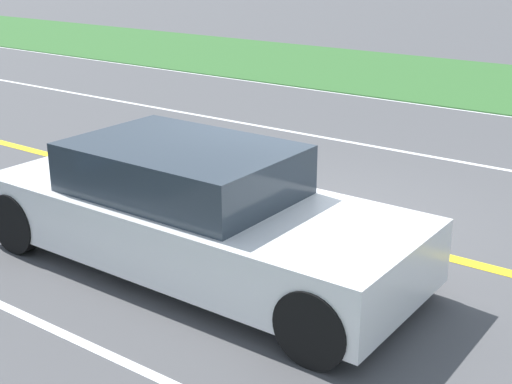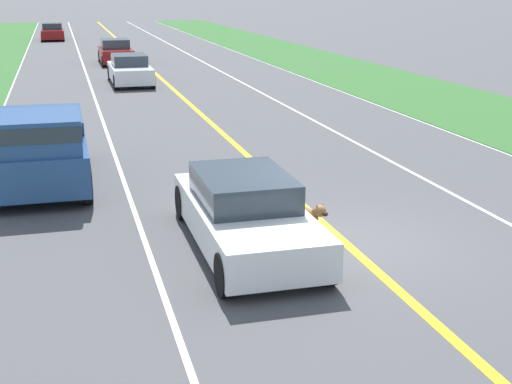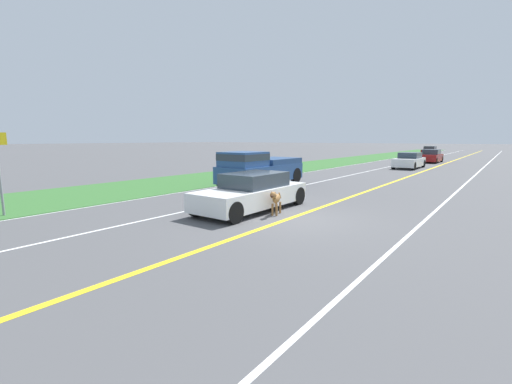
# 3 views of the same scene
# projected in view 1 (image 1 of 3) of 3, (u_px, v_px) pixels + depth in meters

# --- Properties ---
(ground_plane) EXTENTS (400.00, 400.00, 0.00)m
(ground_plane) POSITION_uv_depth(u_px,v_px,m) (311.00, 222.00, 8.69)
(ground_plane) COLOR #4C4C4F
(centre_divider_line) EXTENTS (0.18, 160.00, 0.01)m
(centre_divider_line) POSITION_uv_depth(u_px,v_px,m) (311.00, 222.00, 8.69)
(centre_divider_line) COLOR yellow
(centre_divider_line) RESTS_ON ground
(lane_edge_line_left) EXTENTS (0.14, 160.00, 0.01)m
(lane_edge_line_left) POSITION_uv_depth(u_px,v_px,m) (498.00, 115.00, 14.03)
(lane_edge_line_left) COLOR white
(lane_edge_line_left) RESTS_ON ground
(lane_dash_same_dir) EXTENTS (0.10, 160.00, 0.01)m
(lane_dash_same_dir) POSITION_uv_depth(u_px,v_px,m) (92.00, 347.00, 6.02)
(lane_dash_same_dir) COLOR white
(lane_dash_same_dir) RESTS_ON ground
(lane_dash_oncoming) EXTENTS (0.10, 160.00, 0.01)m
(lane_dash_oncoming) POSITION_uv_depth(u_px,v_px,m) (426.00, 156.00, 11.36)
(lane_dash_oncoming) COLOR white
(lane_dash_oncoming) RESTS_ON ground
(ego_car) EXTENTS (1.84, 4.68, 1.32)m
(ego_car) POSITION_uv_depth(u_px,v_px,m) (194.00, 212.00, 7.28)
(ego_car) COLOR white
(ego_car) RESTS_ON ground
(dog) EXTENTS (0.44, 1.08, 0.84)m
(dog) POSITION_uv_depth(u_px,v_px,m) (273.00, 194.00, 8.07)
(dog) COLOR olive
(dog) RESTS_ON ground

